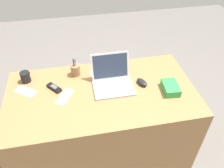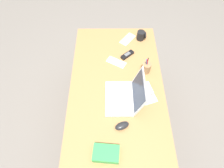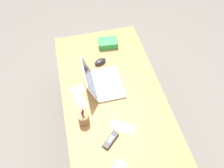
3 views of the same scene
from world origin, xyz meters
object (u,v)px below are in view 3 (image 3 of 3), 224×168
Objects in this scene: computer_mouse at (100,62)px; cordless_phone at (111,140)px; laptop at (102,82)px; pen_holder at (84,119)px; snack_bag at (108,43)px.

computer_mouse is 0.69m from cordless_phone.
laptop is 1.91× the size of pen_holder.
pen_holder is (-0.51, 0.22, 0.03)m from computer_mouse.
snack_bag reaches higher than cordless_phone.
snack_bag is (0.19, -0.11, 0.01)m from computer_mouse.
pen_holder is at bearing 133.67° from computer_mouse.
laptop is 2.41× the size of cordless_phone.
laptop is at bearing -34.51° from pen_holder.
laptop is 0.46m from cordless_phone.
laptop reaches higher than cordless_phone.
snack_bag is at bearing -25.46° from pen_holder.
snack_bag is at bearing -52.58° from computer_mouse.
laptop is 0.45m from snack_bag.
computer_mouse is at bearing -8.04° from laptop.
laptop is 2.93× the size of computer_mouse.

